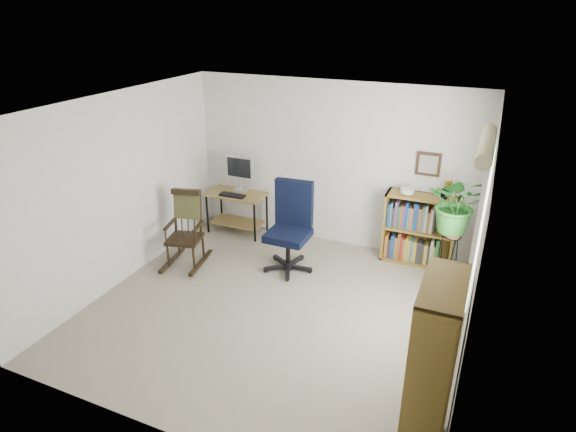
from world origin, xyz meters
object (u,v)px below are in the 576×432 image
at_px(office_chair, 288,228).
at_px(rocking_chair, 184,229).
at_px(tall_bookshelf, 431,376).
at_px(desk, 237,213).
at_px(low_bookshelf, 419,230).

distance_m(office_chair, rocking_chair, 1.43).
bearing_deg(tall_bookshelf, desk, 137.66).
bearing_deg(office_chair, rocking_chair, -166.76).
distance_m(desk, office_chair, 1.46).
height_order(desk, office_chair, office_chair).
distance_m(office_chair, low_bookshelf, 1.80).
distance_m(office_chair, tall_bookshelf, 3.14).
xyz_separation_m(rocking_chair, tall_bookshelf, (3.51, -1.86, 0.28)).
height_order(desk, rocking_chair, rocking_chair).
xyz_separation_m(desk, office_chair, (1.21, -0.77, 0.29)).
bearing_deg(desk, rocking_chair, -97.31).
bearing_deg(low_bookshelf, office_chair, -150.23).
relative_size(office_chair, rocking_chair, 1.17).
bearing_deg(office_chair, low_bookshelf, 25.75).
distance_m(low_bookshelf, tall_bookshelf, 3.25).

